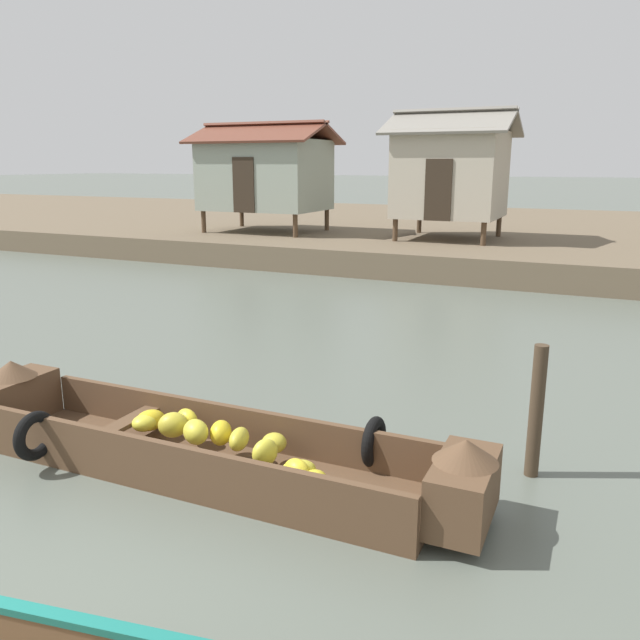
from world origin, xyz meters
TOP-DOWN VIEW (x-y plane):
  - ground_plane at (0.00, 10.00)m, footprint 300.00×300.00m
  - riverbank_strip at (0.00, 24.90)m, footprint 160.00×20.00m
  - banana_boat at (-0.19, 3.63)m, footprint 5.88×1.84m
  - stilt_house_left at (-7.84, 18.60)m, footprint 4.69×3.44m
  - stilt_house_mid_left at (-1.40, 19.08)m, footprint 3.82×3.60m
  - mooring_post at (2.88, 4.98)m, footprint 0.14×0.14m

SIDE VIEW (x-z plane):
  - ground_plane at x=0.00m, z-range 0.00..0.00m
  - banana_boat at x=-0.19m, z-range -0.14..0.72m
  - riverbank_strip at x=0.00m, z-range 0.00..0.74m
  - mooring_post at x=2.88m, z-range 0.00..1.39m
  - stilt_house_left at x=-7.84m, z-range 0.89..4.65m
  - stilt_house_mid_left at x=-1.40m, z-range 0.83..4.85m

